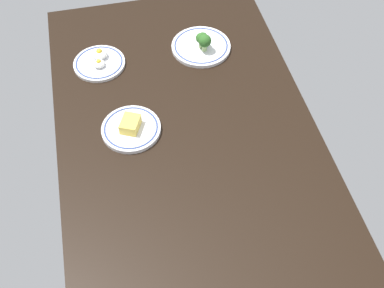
# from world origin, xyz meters

# --- Properties ---
(dining_table) EXTENTS (1.53, 0.81, 0.04)m
(dining_table) POSITION_xyz_m (0.00, 0.00, 0.02)
(dining_table) COLOR black
(dining_table) RESTS_ON ground
(plate_eggs) EXTENTS (0.18, 0.18, 0.05)m
(plate_eggs) POSITION_xyz_m (0.43, 0.24, 0.05)
(plate_eggs) COLOR silver
(plate_eggs) RESTS_ON dining_table
(plate_broccoli) EXTENTS (0.21, 0.21, 0.08)m
(plate_broccoli) POSITION_xyz_m (0.43, -0.13, 0.06)
(plate_broccoli) COLOR silver
(plate_broccoli) RESTS_ON dining_table
(plate_cheese) EXTENTS (0.19, 0.19, 0.05)m
(plate_cheese) POSITION_xyz_m (0.11, 0.17, 0.05)
(plate_cheese) COLOR silver
(plate_cheese) RESTS_ON dining_table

